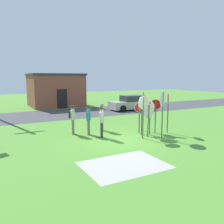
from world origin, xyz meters
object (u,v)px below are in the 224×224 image
(stop_sign_rear_left, at_px, (143,109))
(stop_sign_leaning_right, at_px, (163,106))
(stop_sign_far_back, at_px, (142,110))
(stop_sign_tallest, at_px, (148,114))
(person_in_blue, at_px, (72,118))
(stop_sign_center_cluster, at_px, (150,112))
(person_near_signs, at_px, (89,118))
(stop_sign_low_front, at_px, (143,103))
(stop_sign_leaning_left, at_px, (156,110))
(stop_sign_rear_right, at_px, (168,106))
(person_in_dark_shirt, at_px, (102,120))
(parked_car_on_street, at_px, (131,103))
(stop_sign_nearest, at_px, (139,113))
(person_with_sunhat, at_px, (102,115))

(stop_sign_rear_left, bearing_deg, stop_sign_leaning_right, -31.53)
(stop_sign_far_back, bearing_deg, stop_sign_tallest, -74.40)
(stop_sign_far_back, height_order, person_in_blue, stop_sign_far_back)
(stop_sign_leaning_right, bearing_deg, stop_sign_center_cluster, 90.55)
(stop_sign_leaning_right, bearing_deg, person_near_signs, 138.62)
(stop_sign_rear_left, distance_m, person_near_signs, 3.29)
(stop_sign_low_front, relative_size, stop_sign_rear_left, 1.06)
(stop_sign_low_front, bearing_deg, stop_sign_tallest, -113.49)
(stop_sign_leaning_left, bearing_deg, stop_sign_rear_left, -152.90)
(stop_sign_center_cluster, relative_size, stop_sign_tallest, 1.07)
(stop_sign_rear_right, bearing_deg, person_in_blue, 154.65)
(person_in_dark_shirt, xyz_separation_m, person_in_blue, (-1.18, 1.54, 0.03))
(stop_sign_low_front, bearing_deg, parked_car_on_street, 61.19)
(stop_sign_leaning_left, height_order, person_in_dark_shirt, stop_sign_leaning_left)
(stop_sign_nearest, bearing_deg, stop_sign_leaning_right, -79.40)
(parked_car_on_street, xyz_separation_m, stop_sign_rear_left, (-5.79, -10.04, 0.95))
(stop_sign_tallest, height_order, person_with_sunhat, stop_sign_tallest)
(person_with_sunhat, distance_m, person_in_blue, 1.96)
(stop_sign_leaning_left, distance_m, stop_sign_low_front, 0.93)
(stop_sign_far_back, relative_size, stop_sign_tallest, 1.14)
(stop_sign_rear_right, bearing_deg, person_with_sunhat, 142.53)
(stop_sign_leaning_right, relative_size, person_in_dark_shirt, 1.53)
(stop_sign_nearest, bearing_deg, person_near_signs, 158.88)
(stop_sign_low_front, height_order, person_in_blue, stop_sign_low_front)
(parked_car_on_street, xyz_separation_m, person_with_sunhat, (-6.90, -7.16, 0.30))
(stop_sign_leaning_left, xyz_separation_m, person_in_blue, (-4.59, 2.08, -0.38))
(stop_sign_rear_right, bearing_deg, stop_sign_rear_left, -169.99)
(stop_sign_low_front, bearing_deg, person_with_sunhat, 148.63)
(stop_sign_rear_right, bearing_deg, parked_car_on_street, 69.30)
(stop_sign_rear_right, relative_size, stop_sign_leaning_left, 1.20)
(stop_sign_leaning_left, xyz_separation_m, person_with_sunhat, (-2.62, 2.10, -0.40))
(parked_car_on_street, height_order, stop_sign_rear_left, stop_sign_rear_left)
(stop_sign_rear_left, bearing_deg, stop_sign_rear_right, 10.01)
(stop_sign_rear_right, distance_m, person_with_sunhat, 4.16)
(stop_sign_leaning_right, height_order, stop_sign_nearest, stop_sign_leaning_right)
(person_in_dark_shirt, bearing_deg, person_near_signs, 112.39)
(stop_sign_tallest, relative_size, stop_sign_rear_left, 0.79)
(parked_car_on_street, relative_size, person_near_signs, 2.51)
(stop_sign_far_back, relative_size, stop_sign_leaning_right, 0.81)
(stop_sign_low_front, bearing_deg, stop_sign_rear_left, -126.03)
(stop_sign_rear_left, xyz_separation_m, person_near_signs, (-2.29, 2.26, -0.65))
(person_in_dark_shirt, bearing_deg, parked_car_on_street, 48.60)
(stop_sign_far_back, bearing_deg, stop_sign_rear_right, -9.60)
(person_in_dark_shirt, relative_size, person_with_sunhat, 1.00)
(stop_sign_tallest, distance_m, person_near_signs, 3.51)
(person_in_dark_shirt, bearing_deg, stop_sign_leaning_left, -8.99)
(stop_sign_center_cluster, bearing_deg, stop_sign_rear_right, -6.68)
(stop_sign_leaning_right, bearing_deg, stop_sign_rear_right, 36.76)
(parked_car_on_street, xyz_separation_m, stop_sign_center_cluster, (-4.90, -9.51, 0.69))
(stop_sign_leaning_left, distance_m, stop_sign_tallest, 1.13)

